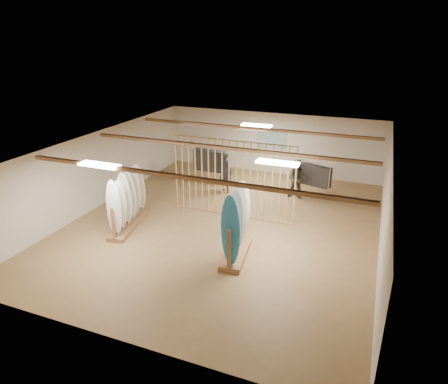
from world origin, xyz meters
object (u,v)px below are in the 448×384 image
at_px(rack_left, 128,208).
at_px(clothing_rack_b, 315,175).
at_px(shopper_b, 297,177).
at_px(shopper_a, 225,169).
at_px(rack_right, 236,234).
at_px(clothing_rack_a, 210,160).

xyz_separation_m(rack_left, clothing_rack_b, (5.39, 4.84, 0.26)).
xyz_separation_m(clothing_rack_b, shopper_b, (-0.64, -0.30, -0.04)).
relative_size(rack_left, shopper_a, 1.25).
distance_m(rack_right, shopper_a, 5.20).
relative_size(clothing_rack_a, shopper_a, 0.81).
distance_m(clothing_rack_a, shopper_b, 3.86).
bearing_deg(clothing_rack_b, shopper_a, -151.19).
height_order(rack_right, shopper_a, rack_right).
xyz_separation_m(rack_left, shopper_a, (1.88, 4.16, 0.32)).
distance_m(clothing_rack_b, shopper_b, 0.71).
distance_m(rack_left, clothing_rack_b, 7.25).
distance_m(shopper_a, shopper_b, 2.90).
height_order(rack_left, shopper_b, rack_left).
bearing_deg(rack_right, clothing_rack_b, 68.47).
bearing_deg(rack_left, clothing_rack_a, 67.59).
bearing_deg(clothing_rack_b, rack_right, -86.14).
xyz_separation_m(rack_right, shopper_b, (0.70, 5.11, 0.15)).
height_order(rack_right, clothing_rack_a, rack_right).
bearing_deg(rack_left, shopper_b, 31.89).
bearing_deg(shopper_a, clothing_rack_a, -12.84).
bearing_deg(shopper_b, rack_left, -135.79).
relative_size(clothing_rack_a, clothing_rack_b, 1.12).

